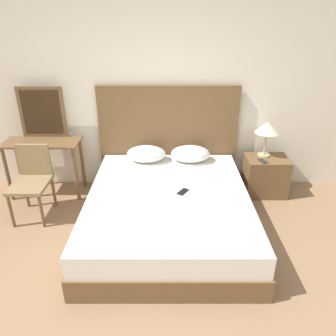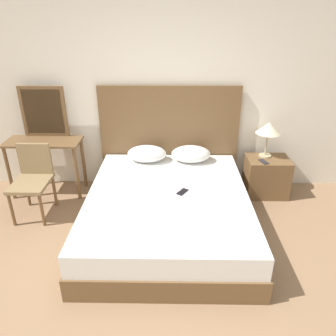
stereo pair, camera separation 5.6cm
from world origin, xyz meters
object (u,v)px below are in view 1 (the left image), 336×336
(nightstand, at_px, (265,176))
(vanity_desk, at_px, (43,152))
(phone_on_nightstand, at_px, (262,161))
(phone_on_bed, at_px, (183,192))
(chair, at_px, (32,177))
(bed, at_px, (168,212))
(table_lamp, at_px, (267,128))

(nightstand, bearing_deg, vanity_desk, -179.96)
(nightstand, height_order, phone_on_nightstand, phone_on_nightstand)
(vanity_desk, bearing_deg, phone_on_nightstand, -2.04)
(nightstand, relative_size, phone_on_nightstand, 3.29)
(phone_on_bed, bearing_deg, nightstand, 35.18)
(phone_on_bed, height_order, chair, chair)
(bed, height_order, chair, chair)
(nightstand, bearing_deg, phone_on_nightstand, -132.32)
(nightstand, height_order, table_lamp, table_lamp)
(phone_on_nightstand, bearing_deg, table_lamp, 71.97)
(table_lamp, bearing_deg, phone_on_bed, -141.33)
(chair, bearing_deg, vanity_desk, 91.26)
(phone_on_bed, relative_size, nightstand, 0.30)
(bed, distance_m, table_lamp, 1.69)
(nightstand, height_order, chair, chair)
(bed, bearing_deg, nightstand, 32.48)
(nightstand, height_order, vanity_desk, vanity_desk)
(nightstand, xyz_separation_m, vanity_desk, (-2.90, -0.00, 0.34))
(phone_on_nightstand, bearing_deg, chair, -172.34)
(phone_on_bed, height_order, nightstand, nightstand)
(phone_on_bed, height_order, table_lamp, table_lamp)
(bed, bearing_deg, phone_on_nightstand, 31.00)
(bed, bearing_deg, chair, 167.82)
(nightstand, bearing_deg, phone_on_bed, -144.82)
(nightstand, relative_size, vanity_desk, 0.57)
(table_lamp, bearing_deg, phone_on_nightstand, -108.03)
(bed, bearing_deg, phone_on_bed, 8.10)
(nightstand, bearing_deg, chair, -170.61)
(bed, relative_size, chair, 2.53)
(bed, relative_size, nightstand, 3.92)
(bed, relative_size, vanity_desk, 2.23)
(phone_on_bed, bearing_deg, vanity_desk, 155.67)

